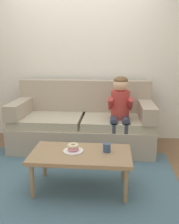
# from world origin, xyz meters

# --- Properties ---
(ground) EXTENTS (10.00, 10.00, 0.00)m
(ground) POSITION_xyz_m (0.00, 0.00, 0.00)
(ground) COLOR brown
(wall_back) EXTENTS (8.00, 0.10, 2.80)m
(wall_back) POSITION_xyz_m (0.00, 1.40, 1.40)
(wall_back) COLOR silver
(wall_back) RESTS_ON ground
(area_rug) EXTENTS (2.57, 1.83, 0.01)m
(area_rug) POSITION_xyz_m (0.00, -0.25, 0.01)
(area_rug) COLOR #476675
(area_rug) RESTS_ON ground
(couch) EXTENTS (2.06, 0.90, 0.99)m
(couch) POSITION_xyz_m (0.09, 0.85, 0.35)
(couch) COLOR tan
(couch) RESTS_ON ground
(coffee_table) EXTENTS (1.04, 0.58, 0.41)m
(coffee_table) POSITION_xyz_m (0.21, -0.36, 0.37)
(coffee_table) COLOR #937551
(coffee_table) RESTS_ON ground
(person_child) EXTENTS (0.34, 0.58, 1.10)m
(person_child) POSITION_xyz_m (0.63, 0.64, 0.67)
(person_child) COLOR #AD3833
(person_child) RESTS_ON ground
(plate) EXTENTS (0.21, 0.21, 0.01)m
(plate) POSITION_xyz_m (0.13, -0.34, 0.42)
(plate) COLOR white
(plate) RESTS_ON coffee_table
(donut) EXTENTS (0.13, 0.13, 0.04)m
(donut) POSITION_xyz_m (0.13, -0.34, 0.45)
(donut) COLOR pink
(donut) RESTS_ON plate
(donut_second) EXTENTS (0.16, 0.16, 0.04)m
(donut_second) POSITION_xyz_m (0.13, -0.34, 0.48)
(donut_second) COLOR beige
(donut_second) RESTS_ON donut
(mug) EXTENTS (0.08, 0.08, 0.09)m
(mug) POSITION_xyz_m (0.48, -0.31, 0.46)
(mug) COLOR #334C72
(mug) RESTS_ON coffee_table
(toy_controller) EXTENTS (0.23, 0.09, 0.05)m
(toy_controller) POSITION_xyz_m (-0.28, 0.11, 0.03)
(toy_controller) COLOR red
(toy_controller) RESTS_ON ground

